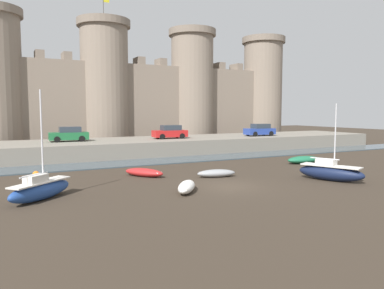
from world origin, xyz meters
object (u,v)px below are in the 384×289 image
(car_quay_centre_east, at_px, (170,132))
(rowboat_foreground_left, at_px, (187,186))
(sailboat_near_channel_right, at_px, (40,189))
(rowboat_foreground_right, at_px, (144,172))
(rowboat_midflat_right, at_px, (216,173))
(car_quay_east, at_px, (260,130))
(rowboat_midflat_left, at_px, (303,160))
(mooring_buoy_off_centre, at_px, (36,174))
(car_quay_west, at_px, (69,134))
(mooring_buoy_near_channel, at_px, (50,182))
(sailboat_midflat_centre, at_px, (330,172))
(mooring_buoy_mid_mud, at_px, (38,178))

(car_quay_centre_east, bearing_deg, rowboat_foreground_left, -111.29)
(sailboat_near_channel_right, relative_size, car_quay_centre_east, 1.51)
(rowboat_foreground_left, distance_m, rowboat_foreground_right, 6.55)
(rowboat_foreground_left, relative_size, rowboat_foreground_right, 0.89)
(rowboat_midflat_right, distance_m, car_quay_east, 22.86)
(sailboat_near_channel_right, height_order, rowboat_midflat_left, sailboat_near_channel_right)
(mooring_buoy_off_centre, height_order, car_quay_east, car_quay_east)
(car_quay_west, bearing_deg, mooring_buoy_near_channel, -103.71)
(mooring_buoy_off_centre, relative_size, car_quay_west, 0.12)
(rowboat_foreground_left, height_order, rowboat_midflat_right, rowboat_foreground_left)
(sailboat_near_channel_right, height_order, car_quay_centre_east, sailboat_near_channel_right)
(rowboat_foreground_left, height_order, rowboat_foreground_right, rowboat_foreground_left)
(car_quay_centre_east, bearing_deg, rowboat_foreground_right, -120.98)
(sailboat_near_channel_right, xyz_separation_m, car_quay_east, (29.03, 17.59, 1.89))
(sailboat_near_channel_right, bearing_deg, sailboat_midflat_centre, -9.71)
(sailboat_midflat_centre, height_order, rowboat_foreground_left, sailboat_midflat_centre)
(sailboat_near_channel_right, distance_m, mooring_buoy_off_centre, 7.84)
(mooring_buoy_near_channel, height_order, car_quay_east, car_quay_east)
(rowboat_midflat_right, distance_m, car_quay_centre_east, 17.50)
(mooring_buoy_near_channel, bearing_deg, mooring_buoy_mid_mud, 105.27)
(mooring_buoy_off_centre, distance_m, car_quay_west, 12.88)
(rowboat_foreground_right, height_order, mooring_buoy_mid_mud, rowboat_foreground_right)
(rowboat_foreground_right, height_order, car_quay_east, car_quay_east)
(mooring_buoy_near_channel, distance_m, car_quay_west, 16.13)
(mooring_buoy_off_centre, relative_size, mooring_buoy_mid_mud, 1.17)
(rowboat_foreground_right, relative_size, mooring_buoy_off_centre, 6.69)
(rowboat_midflat_right, height_order, mooring_buoy_mid_mud, rowboat_midflat_right)
(rowboat_foreground_right, distance_m, mooring_buoy_mid_mud, 7.74)
(mooring_buoy_near_channel, relative_size, car_quay_east, 0.10)
(rowboat_midflat_right, xyz_separation_m, mooring_buoy_near_channel, (-11.74, 2.49, -0.12))
(rowboat_midflat_left, xyz_separation_m, rowboat_foreground_right, (-16.24, 0.21, -0.04))
(rowboat_foreground_left, xyz_separation_m, car_quay_west, (-3.55, 21.71, 2.17))
(rowboat_midflat_left, bearing_deg, rowboat_foreground_right, 179.27)
(mooring_buoy_off_centre, distance_m, car_quay_east, 30.35)
(rowboat_midflat_left, bearing_deg, rowboat_midflat_right, -167.13)
(sailboat_midflat_centre, bearing_deg, rowboat_midflat_left, 58.26)
(car_quay_east, bearing_deg, sailboat_near_channel_right, -148.79)
(mooring_buoy_mid_mud, bearing_deg, car_quay_centre_east, 37.46)
(mooring_buoy_mid_mud, height_order, car_quay_east, car_quay_east)
(rowboat_midflat_left, relative_size, mooring_buoy_mid_mud, 8.32)
(sailboat_near_channel_right, xyz_separation_m, rowboat_foreground_right, (7.90, 4.53, -0.30))
(rowboat_foreground_left, bearing_deg, mooring_buoy_mid_mud, 133.30)
(mooring_buoy_off_centre, height_order, car_quay_west, car_quay_west)
(car_quay_centre_east, relative_size, car_quay_west, 1.00)
(mooring_buoy_off_centre, height_order, mooring_buoy_near_channel, mooring_buoy_off_centre)
(mooring_buoy_near_channel, bearing_deg, car_quay_centre_east, 43.23)
(mooring_buoy_off_centre, bearing_deg, sailboat_midflat_centre, -30.37)
(rowboat_midflat_right, bearing_deg, rowboat_foreground_right, 149.82)
(rowboat_midflat_right, height_order, mooring_buoy_off_centre, rowboat_midflat_right)
(sailboat_midflat_centre, relative_size, car_quay_east, 1.34)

